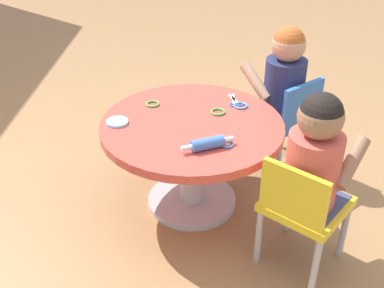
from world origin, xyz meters
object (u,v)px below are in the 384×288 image
(craft_table, at_px, (192,144))
(craft_scissors, at_px, (235,102))
(child_chair_left, at_px, (302,207))
(seated_child_left, at_px, (315,155))
(child_chair_right, at_px, (286,117))
(seated_child_right, at_px, (284,76))
(rolling_pin, at_px, (208,144))

(craft_table, height_order, craft_scissors, craft_scissors)
(child_chair_left, height_order, seated_child_left, seated_child_left)
(child_chair_left, bearing_deg, seated_child_left, -37.57)
(child_chair_right, bearing_deg, child_chair_left, 177.49)
(craft_table, bearing_deg, child_chair_right, -54.14)
(child_chair_left, xyz_separation_m, seated_child_right, (0.78, -0.01, 0.23))
(child_chair_left, bearing_deg, craft_table, 49.11)
(child_chair_left, xyz_separation_m, child_chair_right, (0.74, -0.03, 0.00))
(child_chair_left, height_order, child_chair_right, same)
(craft_table, height_order, child_chair_left, child_chair_left)
(seated_child_left, relative_size, rolling_pin, 2.32)
(child_chair_right, height_order, craft_scissors, child_chair_right)
(craft_table, distance_m, seated_child_left, 0.63)
(child_chair_left, height_order, rolling_pin, child_chair_left)
(seated_child_left, bearing_deg, seated_child_right, 1.29)
(seated_child_right, bearing_deg, craft_scissors, 124.29)
(child_chair_right, xyz_separation_m, craft_scissors, (-0.14, 0.28, 0.16))
(child_chair_left, relative_size, craft_scissors, 3.84)
(craft_table, distance_m, child_chair_left, 0.60)
(craft_table, relative_size, craft_scissors, 6.01)
(craft_table, height_order, rolling_pin, rolling_pin)
(child_chair_left, distance_m, seated_child_right, 0.81)
(seated_child_left, distance_m, seated_child_right, 0.74)
(craft_table, distance_m, child_chair_right, 0.60)
(seated_child_right, distance_m, craft_scissors, 0.32)
(seated_child_right, bearing_deg, rolling_pin, 147.13)
(child_chair_left, xyz_separation_m, rolling_pin, (0.17, 0.38, 0.18))
(craft_table, bearing_deg, rolling_pin, -161.80)
(craft_table, bearing_deg, seated_child_left, -127.08)
(rolling_pin, relative_size, craft_scissors, 1.58)
(craft_scissors, bearing_deg, seated_child_right, -55.71)
(craft_table, relative_size, rolling_pin, 3.81)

